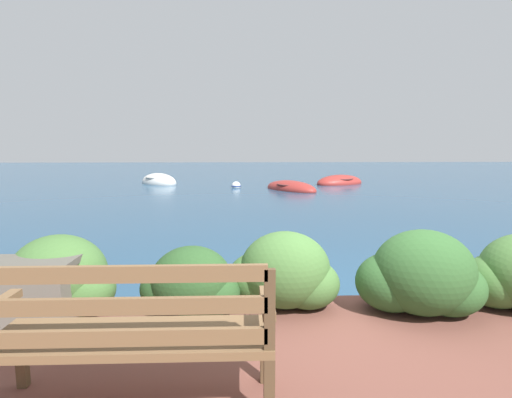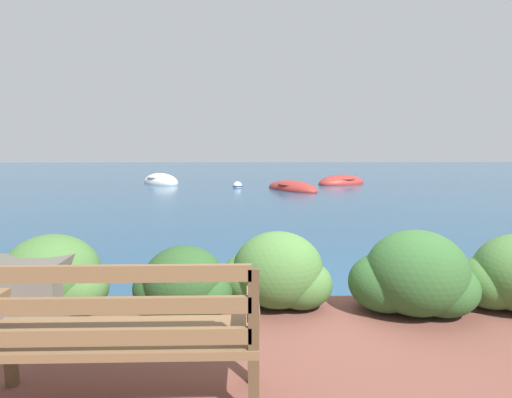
{
  "view_description": "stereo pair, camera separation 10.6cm",
  "coord_description": "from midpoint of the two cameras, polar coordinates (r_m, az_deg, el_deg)",
  "views": [
    {
      "loc": [
        -1.11,
        -3.94,
        1.76
      ],
      "look_at": [
        -0.72,
        6.73,
        0.34
      ],
      "focal_mm": 28.0,
      "sensor_mm": 36.0,
      "label": 1
    },
    {
      "loc": [
        -1.0,
        -3.95,
        1.76
      ],
      "look_at": [
        -0.72,
        6.73,
        0.34
      ],
      "focal_mm": 28.0,
      "sensor_mm": 36.0,
      "label": 2
    }
  ],
  "objects": [
    {
      "name": "ground_plane",
      "position": [
        4.45,
        12.32,
        -15.96
      ],
      "size": [
        80.0,
        80.0,
        0.0
      ],
      "color": "navy"
    },
    {
      "name": "hedge_clump_left",
      "position": [
        3.82,
        -10.17,
        -11.95
      ],
      "size": [
        0.93,
        0.67,
        0.64
      ],
      "color": "#284C23",
      "rests_on": "patio_terrace"
    },
    {
      "name": "rowboat_far",
      "position": [
        19.34,
        -13.86,
        2.34
      ],
      "size": [
        2.44,
        2.5,
        0.87
      ],
      "rotation": [
        0.0,
        0.0,
        2.32
      ],
      "color": "silver",
      "rests_on": "ground_plane"
    },
    {
      "name": "rowboat_mid",
      "position": [
        19.05,
        11.7,
        2.3
      ],
      "size": [
        2.81,
        2.3,
        0.76
      ],
      "rotation": [
        0.0,
        0.0,
        3.64
      ],
      "color": "#9E2D28",
      "rests_on": "ground_plane"
    },
    {
      "name": "park_bench",
      "position": [
        2.53,
        -18.55,
        -17.57
      ],
      "size": [
        1.63,
        0.48,
        0.93
      ],
      "rotation": [
        0.0,
        0.0,
        -0.1
      ],
      "color": "brown",
      "rests_on": "patio_terrace"
    },
    {
      "name": "hedge_clump_centre",
      "position": [
        3.91,
        3.14,
        -10.67
      ],
      "size": [
        1.08,
        0.78,
        0.73
      ],
      "color": "#426B33",
      "rests_on": "patio_terrace"
    },
    {
      "name": "hedge_clump_far_left",
      "position": [
        4.21,
        -27.09,
        -10.19
      ],
      "size": [
        1.09,
        0.78,
        0.74
      ],
      "color": "#426B33",
      "rests_on": "patio_terrace"
    },
    {
      "name": "hedge_clump_right",
      "position": [
        4.03,
        21.77,
        -10.34
      ],
      "size": [
        1.15,
        0.83,
        0.78
      ],
      "color": "#2D5628",
      "rests_on": "patio_terrace"
    },
    {
      "name": "mooring_buoy",
      "position": [
        17.13,
        -3.04,
        1.88
      ],
      "size": [
        0.42,
        0.42,
        0.38
      ],
      "color": "white",
      "rests_on": "ground_plane"
    },
    {
      "name": "rowboat_nearest",
      "position": [
        16.19,
        4.82,
        1.5
      ],
      "size": [
        2.45,
        2.89,
        0.67
      ],
      "rotation": [
        0.0,
        0.0,
        2.16
      ],
      "color": "#9E2D28",
      "rests_on": "ground_plane"
    }
  ]
}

